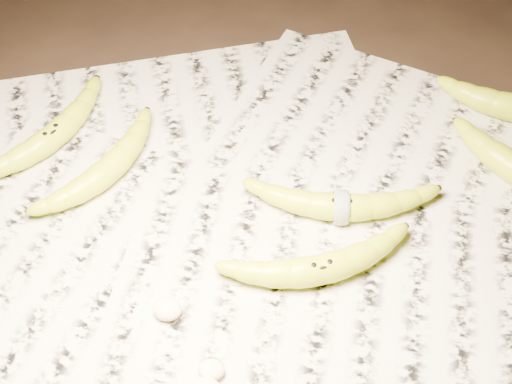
# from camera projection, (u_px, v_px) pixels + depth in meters

# --- Properties ---
(ground) EXTENTS (3.00, 3.00, 0.00)m
(ground) POSITION_uv_depth(u_px,v_px,m) (268.00, 246.00, 0.81)
(ground) COLOR black
(ground) RESTS_ON ground
(newspaper_patch) EXTENTS (0.90, 0.70, 0.01)m
(newspaper_patch) POSITION_uv_depth(u_px,v_px,m) (265.00, 233.00, 0.82)
(newspaper_patch) COLOR beige
(newspaper_patch) RESTS_ON ground
(banana_left_a) EXTENTS (0.14, 0.19, 0.03)m
(banana_left_a) POSITION_uv_depth(u_px,v_px,m) (51.00, 135.00, 0.88)
(banana_left_a) COLOR #AABF17
(banana_left_a) RESTS_ON newspaper_patch
(banana_left_b) EXTENTS (0.13, 0.18, 0.03)m
(banana_left_b) POSITION_uv_depth(u_px,v_px,m) (108.00, 168.00, 0.85)
(banana_left_b) COLOR #AABF17
(banana_left_b) RESTS_ON newspaper_patch
(banana_center) EXTENTS (0.19, 0.12, 0.03)m
(banana_center) POSITION_uv_depth(u_px,v_px,m) (320.00, 268.00, 0.76)
(banana_center) COLOR #AABF17
(banana_center) RESTS_ON newspaper_patch
(banana_taped) EXTENTS (0.20, 0.07, 0.03)m
(banana_taped) POSITION_uv_depth(u_px,v_px,m) (341.00, 205.00, 0.82)
(banana_taped) COLOR #AABF17
(banana_taped) RESTS_ON newspaper_patch
(measuring_tape) EXTENTS (0.01, 0.04, 0.04)m
(measuring_tape) POSITION_uv_depth(u_px,v_px,m) (341.00, 205.00, 0.82)
(measuring_tape) COLOR white
(measuring_tape) RESTS_ON newspaper_patch
(flesh_chunk_a) EXTENTS (0.03, 0.03, 0.02)m
(flesh_chunk_a) POSITION_uv_depth(u_px,v_px,m) (167.00, 307.00, 0.74)
(flesh_chunk_a) COLOR beige
(flesh_chunk_a) RESTS_ON newspaper_patch
(flesh_chunk_c) EXTENTS (0.03, 0.02, 0.02)m
(flesh_chunk_c) POSITION_uv_depth(u_px,v_px,m) (211.00, 368.00, 0.70)
(flesh_chunk_c) COLOR beige
(flesh_chunk_c) RESTS_ON newspaper_patch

